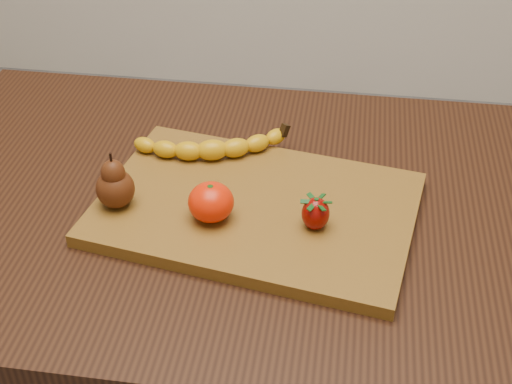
# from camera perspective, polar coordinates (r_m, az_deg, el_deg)

# --- Properties ---
(table) EXTENTS (1.00, 0.70, 0.76)m
(table) POSITION_cam_1_polar(r_m,az_deg,el_deg) (1.13, -2.93, -4.40)
(table) COLOR black
(table) RESTS_ON ground
(cutting_board) EXTENTS (0.49, 0.37, 0.02)m
(cutting_board) POSITION_cam_1_polar(r_m,az_deg,el_deg) (1.03, 0.00, -1.33)
(cutting_board) COLOR brown
(cutting_board) RESTS_ON table
(banana) EXTENTS (0.22, 0.11, 0.03)m
(banana) POSITION_cam_1_polar(r_m,az_deg,el_deg) (1.11, -3.52, 3.37)
(banana) COLOR #DAA30A
(banana) RESTS_ON cutting_board
(pear) EXTENTS (0.07, 0.07, 0.09)m
(pear) POSITION_cam_1_polar(r_m,az_deg,el_deg) (1.02, -11.29, 0.97)
(pear) COLOR #4D220C
(pear) RESTS_ON cutting_board
(mandarin) EXTENTS (0.08, 0.08, 0.05)m
(mandarin) POSITION_cam_1_polar(r_m,az_deg,el_deg) (0.99, -3.63, -0.81)
(mandarin) COLOR red
(mandarin) RESTS_ON cutting_board
(strawberry) EXTENTS (0.04, 0.04, 0.05)m
(strawberry) POSITION_cam_1_polar(r_m,az_deg,el_deg) (0.98, 4.79, -1.64)
(strawberry) COLOR #7E0703
(strawberry) RESTS_ON cutting_board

